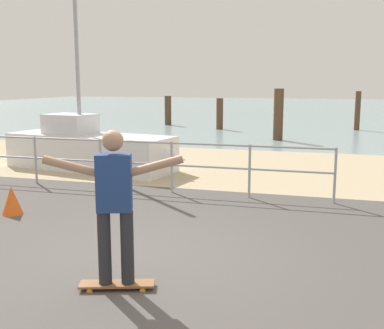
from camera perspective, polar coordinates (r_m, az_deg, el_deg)
name	(u,v)px	position (r m, az deg, el deg)	size (l,w,h in m)	color
ground_plane	(113,296)	(5.23, -9.44, -15.32)	(24.00, 10.00, 0.04)	#514C49
beach_strip	(245,167)	(12.62, 6.41, -0.29)	(24.00, 6.00, 0.04)	tan
sea_surface	(304,109)	(40.36, 13.31, 6.47)	(72.00, 50.00, 0.04)	#849EA3
railing_fence	(67,154)	(10.44, -14.73, 1.19)	(10.99, 0.05, 1.05)	#9EA0A5
sailboat	(95,150)	(12.26, -11.54, 1.74)	(5.06, 2.17, 5.06)	silver
skateboard	(117,284)	(5.33, -8.99, -14.00)	(0.82, 0.44, 0.08)	brown
skateboarder	(114,198)	(5.02, -9.28, -4.04)	(1.40, 0.54, 1.65)	#26262B
groyne_post_0	(168,111)	(24.65, -2.90, 6.47)	(0.34, 0.34, 1.50)	#513826
groyne_post_1	(220,114)	(22.35, 3.34, 6.07)	(0.31, 0.31, 1.47)	#513826
groyne_post_2	(278,115)	(18.39, 10.32, 5.88)	(0.37, 0.37, 1.97)	#513826
groyne_post_3	(358,111)	(23.19, 19.23, 6.09)	(0.25, 0.25, 1.80)	#513826
traffic_cone	(12,201)	(8.53, -20.78, -4.10)	(0.36, 0.36, 0.50)	#E55919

